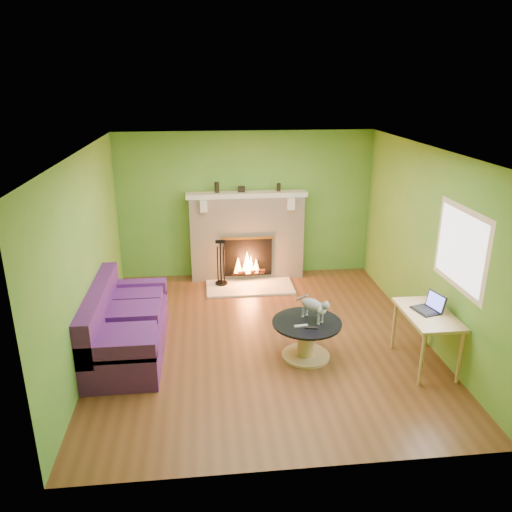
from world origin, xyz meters
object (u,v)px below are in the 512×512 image
Objects in this scene: cat at (313,308)px; coffee_table at (306,337)px; sofa at (124,327)px; desk at (428,319)px.

coffee_table is at bearing 177.99° from cat.
coffee_table is (2.37, -0.42, -0.06)m from sofa.
sofa is at bearing 137.49° from cat.
sofa is 2.06× the size of desk.
sofa is at bearing 170.04° from coffee_table.
desk is 1.80× the size of cat.
cat is at bearing -8.50° from sofa.
coffee_table is 1.52m from desk.
sofa is 2.49m from cat.
sofa is at bearing 168.77° from desk.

